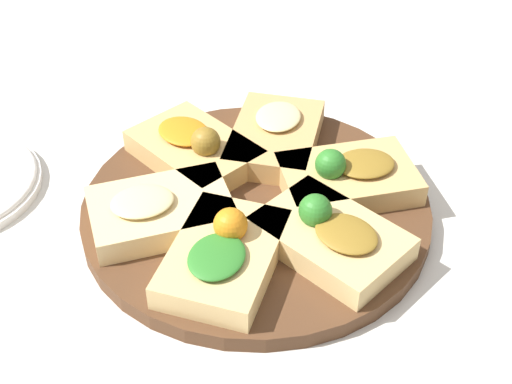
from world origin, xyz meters
name	(u,v)px	position (x,y,z in m)	size (l,w,h in m)	color
ground_plane	(256,214)	(0.00, 0.00, 0.00)	(3.00, 3.00, 0.00)	silver
serving_board	(256,208)	(0.00, 0.00, 0.01)	(0.38, 0.38, 0.02)	#51331E
focaccia_slice_0	(160,211)	(0.03, 0.10, 0.03)	(0.14, 0.17, 0.04)	#E5C689
focaccia_slice_1	(224,254)	(-0.06, 0.08, 0.04)	(0.17, 0.18, 0.05)	#DBB775
focaccia_slice_2	(330,235)	(-0.10, -0.02, 0.04)	(0.16, 0.12, 0.05)	#DBB775
focaccia_slice_3	(348,176)	(-0.04, -0.10, 0.04)	(0.15, 0.17, 0.05)	tan
focaccia_slice_4	(275,136)	(0.07, -0.08, 0.03)	(0.17, 0.17, 0.04)	tan
focaccia_slice_5	(195,148)	(0.10, 0.01, 0.04)	(0.16, 0.11, 0.05)	tan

